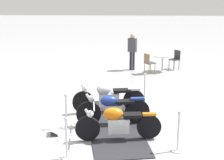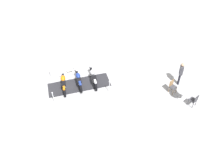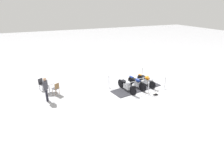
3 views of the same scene
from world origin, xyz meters
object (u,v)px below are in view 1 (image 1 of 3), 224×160
(stanchion_right_rear, at_px, (67,144))
(cafe_chair_near_table, at_px, (149,62))
(motorcycle_copper, at_px, (117,122))
(stanchion_left_rear, at_px, (178,139))
(stanchion_left_front, at_px, (145,92))
(info_placard, at_px, (54,132))
(motorcycle_chrome, at_px, (108,97))
(bystander_person, at_px, (132,48))
(motorcycle_navy, at_px, (112,109))
(stanchion_right_mid, at_px, (66,117))
(cafe_chair_across_table, at_px, (175,58))
(cafe_table, at_px, (163,59))

(stanchion_right_rear, relative_size, cafe_chair_near_table, 1.09)
(motorcycle_copper, distance_m, stanchion_left_rear, 1.59)
(stanchion_left_rear, xyz_separation_m, stanchion_left_front, (3.54, 0.61, 0.05))
(stanchion_left_rear, relative_size, info_placard, 2.42)
(motorcycle_chrome, relative_size, stanchion_right_rear, 2.24)
(stanchion_right_rear, bearing_deg, stanchion_left_rear, -80.27)
(cafe_chair_near_table, height_order, bystander_person, bystander_person)
(stanchion_right_rear, bearing_deg, bystander_person, -10.93)
(info_placard, bearing_deg, stanchion_right_rear, -166.23)
(motorcycle_navy, distance_m, motorcycle_copper, 1.01)
(cafe_chair_near_table, bearing_deg, motorcycle_navy, -136.83)
(bystander_person, bearing_deg, motorcycle_chrome, 11.81)
(motorcycle_copper, height_order, stanchion_left_rear, stanchion_left_rear)
(cafe_chair_near_table, relative_size, bystander_person, 0.54)
(stanchion_right_mid, bearing_deg, cafe_chair_across_table, -29.63)
(stanchion_left_front, xyz_separation_m, cafe_chair_across_table, (5.01, -1.78, 0.17))
(cafe_table, xyz_separation_m, cafe_chair_near_table, (-0.45, 0.69, -0.03))
(stanchion_left_front, bearing_deg, stanchion_right_rear, 153.03)
(stanchion_right_mid, bearing_deg, cafe_chair_near_table, -23.56)
(stanchion_left_rear, bearing_deg, motorcycle_navy, 46.88)
(motorcycle_navy, bearing_deg, motorcycle_chrome, -89.36)
(cafe_chair_near_table, bearing_deg, info_placard, -147.30)
(cafe_chair_near_table, bearing_deg, cafe_table, 0.00)
(stanchion_left_front, height_order, stanchion_right_mid, stanchion_left_front)
(stanchion_right_mid, relative_size, bystander_person, 0.58)
(stanchion_left_front, xyz_separation_m, bystander_person, (4.83, 0.33, 0.68))
(motorcycle_chrome, bearing_deg, cafe_chair_across_table, -124.23)
(stanchion_right_mid, height_order, cafe_chair_across_table, stanchion_right_mid)
(info_placard, bearing_deg, motorcycle_chrome, -48.75)
(cafe_chair_across_table, bearing_deg, motorcycle_chrome, 28.86)
(cafe_table, relative_size, bystander_person, 0.48)
(motorcycle_chrome, bearing_deg, stanchion_right_mid, 39.76)
(motorcycle_copper, bearing_deg, stanchion_left_rear, 153.93)
(motorcycle_copper, bearing_deg, stanchion_right_rear, 34.76)
(stanchion_left_front, bearing_deg, stanchion_left_rear, -170.27)
(motorcycle_navy, height_order, motorcycle_copper, motorcycle_navy)
(stanchion_left_rear, distance_m, info_placard, 3.32)
(stanchion_right_rear, distance_m, bystander_person, 9.01)
(stanchion_left_rear, xyz_separation_m, stanchion_right_mid, (1.32, 2.94, -0.01))
(motorcycle_chrome, relative_size, cafe_chair_near_table, 2.44)
(motorcycle_navy, relative_size, stanchion_right_mid, 2.09)
(stanchion_left_rear, relative_size, cafe_table, 1.23)
(stanchion_left_front, xyz_separation_m, cafe_chair_near_table, (4.09, -0.42, 0.18))
(cafe_chair_across_table, bearing_deg, bystander_person, -29.85)
(motorcycle_chrome, height_order, cafe_chair_near_table, motorcycle_chrome)
(info_placard, bearing_deg, cafe_chair_across_table, -39.29)
(stanchion_right_rear, height_order, bystander_person, bystander_person)
(cafe_table, bearing_deg, info_placard, 152.96)
(cafe_chair_near_table, bearing_deg, bystander_person, 101.73)
(stanchion_right_mid, height_order, stanchion_right_rear, stanchion_right_rear)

